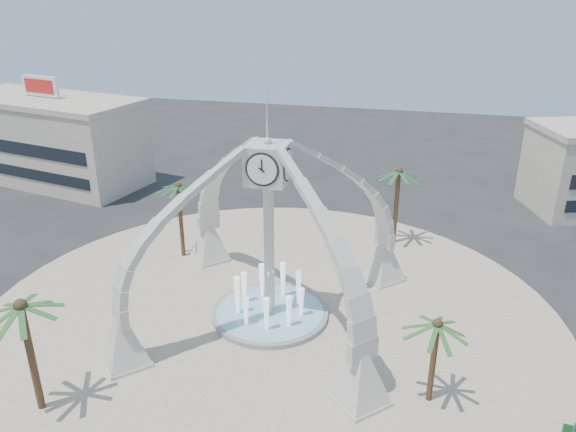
% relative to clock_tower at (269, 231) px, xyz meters
% --- Properties ---
extents(ground, '(140.00, 140.00, 0.00)m').
position_rel_clock_tower_xyz_m(ground, '(0.00, 0.00, -6.49)').
color(ground, '#282828').
rests_on(ground, ground).
extents(plaza, '(40.00, 40.00, 0.06)m').
position_rel_clock_tower_xyz_m(plaza, '(0.00, 0.00, -6.46)').
color(plaza, beige).
rests_on(plaza, ground).
extents(clock_tower, '(17.94, 17.94, 16.30)m').
position_rel_clock_tower_xyz_m(clock_tower, '(0.00, 0.00, 0.00)').
color(clock_tower, beige).
rests_on(clock_tower, ground).
extents(fountain, '(8.00, 8.00, 3.62)m').
position_rel_clock_tower_xyz_m(fountain, '(0.00, 0.00, -6.20)').
color(fountain, '#979699').
rests_on(fountain, ground).
extents(building_nw, '(23.75, 13.73, 11.90)m').
position_rel_clock_tower_xyz_m(building_nw, '(-32.00, 22.00, -1.66)').
color(building_nw, beige).
rests_on(building_nw, ground).
extents(palm_east, '(4.05, 4.05, 5.64)m').
position_rel_clock_tower_xyz_m(palm_east, '(10.76, -6.01, -1.58)').
color(palm_east, brown).
rests_on(palm_east, ground).
extents(palm_west, '(3.76, 3.76, 7.00)m').
position_rel_clock_tower_xyz_m(palm_west, '(-9.54, 7.18, -0.29)').
color(palm_west, brown).
rests_on(palm_west, ground).
extents(palm_north, '(4.97, 4.97, 7.44)m').
position_rel_clock_tower_xyz_m(palm_north, '(7.46, 14.02, 0.06)').
color(palm_north, brown).
rests_on(palm_north, ground).
extents(palm_south, '(4.60, 4.60, 7.28)m').
position_rel_clock_tower_xyz_m(palm_south, '(-9.64, -11.64, -0.12)').
color(palm_south, brown).
rests_on(palm_south, ground).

